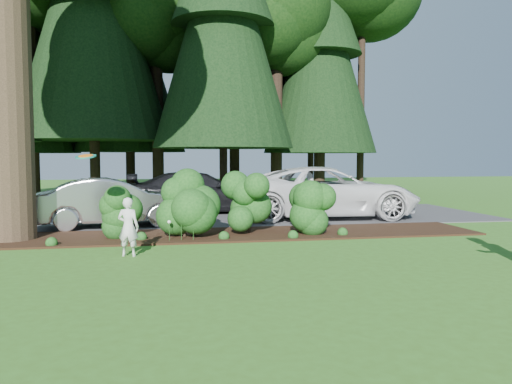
# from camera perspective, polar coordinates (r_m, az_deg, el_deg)

# --- Properties ---
(ground) EXTENTS (80.00, 80.00, 0.00)m
(ground) POSITION_cam_1_polar(r_m,az_deg,el_deg) (10.47, -6.41, -7.84)
(ground) COLOR #36611B
(ground) RESTS_ON ground
(mulch_bed) EXTENTS (16.00, 2.50, 0.05)m
(mulch_bed) POSITION_cam_1_polar(r_m,az_deg,el_deg) (13.66, -7.38, -4.96)
(mulch_bed) COLOR black
(mulch_bed) RESTS_ON ground
(driveway) EXTENTS (22.00, 6.00, 0.03)m
(driveway) POSITION_cam_1_polar(r_m,az_deg,el_deg) (17.86, -8.11, -2.89)
(driveway) COLOR #38383A
(driveway) RESTS_ON ground
(shrub_row) EXTENTS (6.53, 1.60, 1.61)m
(shrub_row) POSITION_cam_1_polar(r_m,az_deg,el_deg) (13.51, -4.12, -1.68)
(shrub_row) COLOR #133D13
(shrub_row) RESTS_ON ground
(lily_cluster) EXTENTS (0.69, 0.09, 0.57)m
(lily_cluster) POSITION_cam_1_polar(r_m,az_deg,el_deg) (12.74, -8.54, -3.48)
(lily_cluster) COLOR #133D13
(lily_cluster) RESTS_ON ground
(tree_wall) EXTENTS (25.66, 12.15, 17.09)m
(tree_wall) POSITION_cam_1_polar(r_m,az_deg,el_deg) (27.62, -8.57, 19.41)
(tree_wall) COLOR black
(tree_wall) RESTS_ON ground
(car_silver_wagon) EXTENTS (4.69, 2.34, 1.48)m
(car_silver_wagon) POSITION_cam_1_polar(r_m,az_deg,el_deg) (15.83, -16.05, -1.14)
(car_silver_wagon) COLOR #B3B3B8
(car_silver_wagon) RESTS_ON driveway
(car_white_suv) EXTENTS (6.57, 3.29, 1.79)m
(car_white_suv) POSITION_cam_1_polar(r_m,az_deg,el_deg) (17.60, 8.02, -0.02)
(car_white_suv) COLOR silver
(car_white_suv) RESTS_ON driveway
(car_dark_suv) EXTENTS (5.43, 2.44, 1.55)m
(car_dark_suv) POSITION_cam_1_polar(r_m,az_deg,el_deg) (19.13, -6.47, -0.05)
(car_dark_suv) COLOR black
(car_dark_suv) RESTS_ON driveway
(child) EXTENTS (0.54, 0.44, 1.28)m
(child) POSITION_cam_1_polar(r_m,az_deg,el_deg) (11.14, -14.39, -3.88)
(child) COLOR silver
(child) RESTS_ON ground
(frisbee) EXTENTS (0.45, 0.44, 0.14)m
(frisbee) POSITION_cam_1_polar(r_m,az_deg,el_deg) (11.41, -18.87, 3.88)
(frisbee) COLOR #16796C
(frisbee) RESTS_ON ground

